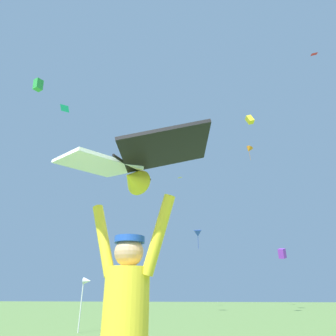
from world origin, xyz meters
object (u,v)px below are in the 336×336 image
Objects in this scene: distant_kite_teal_high_right at (65,108)px; distant_kite_yellow_mid_left at (250,120)px; held_stunt_kite at (130,164)px; distant_kite_green_high_left at (38,85)px; distant_kite_purple_low_right at (282,254)px; distant_kite_yellow_mid_right at (180,177)px; kite_flyer_person at (125,332)px; distant_kite_red_far_center at (314,54)px; distant_kite_blue_overhead_distant at (198,233)px; distant_kite_orange_low_left at (249,150)px; marker_flag at (86,284)px.

distant_kite_teal_high_right is 16.92m from distant_kite_yellow_mid_left.
distant_kite_green_high_left reaches higher than held_stunt_kite.
distant_kite_purple_low_right is at bearing 74.86° from held_stunt_kite.
distant_kite_yellow_mid_right is 19.67m from distant_kite_green_high_left.
distant_kite_teal_high_right is at bearing 123.76° from kite_flyer_person.
distant_kite_yellow_mid_left reaches higher than distant_kite_yellow_mid_right.
distant_kite_yellow_mid_left is at bearing 77.20° from held_stunt_kite.
distant_kite_blue_overhead_distant is at bearing 163.78° from distant_kite_red_far_center.
distant_kite_red_far_center reaches higher than distant_kite_purple_low_right.
distant_kite_purple_low_right reaches higher than kite_flyer_person.
distant_kite_orange_low_left is at bearing 57.55° from distant_kite_blue_overhead_distant.
distant_kite_orange_low_left is 2.06× the size of distant_kite_teal_high_right.
distant_kite_yellow_mid_left is at bearing 55.57° from marker_flag.
distant_kite_teal_high_right reaches higher than kite_flyer_person.
distant_kite_yellow_mid_right is 0.70× the size of distant_kite_teal_high_right.
held_stunt_kite is at bearing -84.79° from distant_kite_yellow_mid_right.
distant_kite_red_far_center is at bearing 3.37° from distant_kite_teal_high_right.
distant_kite_purple_low_right is 0.90× the size of distant_kite_yellow_mid_left.
held_stunt_kite is at bearing -88.80° from distant_kite_blue_overhead_distant.
distant_kite_yellow_mid_left is at bearing -97.00° from distant_kite_orange_low_left.
marker_flag is (-3.49, -13.54, -4.37)m from distant_kite_blue_overhead_distant.
distant_kite_green_high_left is at bearing -137.23° from distant_kite_blue_overhead_distant.
distant_kite_green_high_left is 0.84× the size of distant_kite_yellow_mid_left.
kite_flyer_person is 0.92× the size of distant_kite_orange_low_left.
distant_kite_yellow_mid_right is at bearing 86.90° from marker_flag.
distant_kite_red_far_center is at bearing 16.44° from distant_kite_green_high_left.
distant_kite_teal_high_right is 22.79m from distant_kite_red_far_center.
distant_kite_yellow_mid_right is at bearing 95.21° from held_stunt_kite.
distant_kite_yellow_mid_right is (-2.79, 30.31, 13.50)m from kite_flyer_person.
distant_kite_blue_overhead_distant is (10.38, 9.61, -8.90)m from distant_kite_green_high_left.
distant_kite_yellow_mid_left is (-1.47, -2.00, 11.85)m from distant_kite_purple_low_right.
distant_kite_green_high_left is 5.37m from distant_kite_teal_high_right.
distant_kite_teal_high_right is 1.02× the size of distant_kite_yellow_mid_left.
distant_kite_yellow_mid_left is at bearing 29.58° from distant_kite_green_high_left.
distant_kite_yellow_mid_right is 12.14m from distant_kite_blue_overhead_distant.
distant_kite_orange_low_left reaches higher than held_stunt_kite.
distant_kite_teal_high_right is at bearing -139.81° from distant_kite_orange_low_left.
distant_kite_green_high_left is 22.88m from distant_kite_purple_low_right.
distant_kite_yellow_mid_left is (15.69, 8.91, 1.36)m from distant_kite_green_high_left.
distant_kite_green_high_left is at bearing -150.42° from distant_kite_yellow_mid_left.
distant_kite_teal_high_right reaches higher than distant_kite_yellow_mid_right.
distant_kite_blue_overhead_distant is 2.11× the size of distant_kite_red_far_center.
distant_kite_green_high_left is at bearing 131.09° from held_stunt_kite.
distant_kite_purple_low_right is 17.10m from distant_kite_orange_low_left.
distant_kite_green_high_left is (-8.07, -17.93, 0.38)m from distant_kite_yellow_mid_right.
distant_kite_orange_low_left is at bearing 79.19° from kite_flyer_person.
distant_kite_yellow_mid_right is 0.45× the size of distant_kite_blue_overhead_distant.
distant_kite_orange_low_left reaches higher than distant_kite_teal_high_right.
distant_kite_orange_low_left is (6.23, 32.56, 16.49)m from held_stunt_kite.
distant_kite_orange_low_left reaches higher than distant_kite_blue_overhead_distant.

